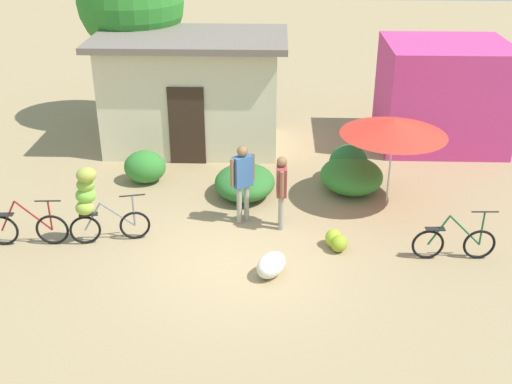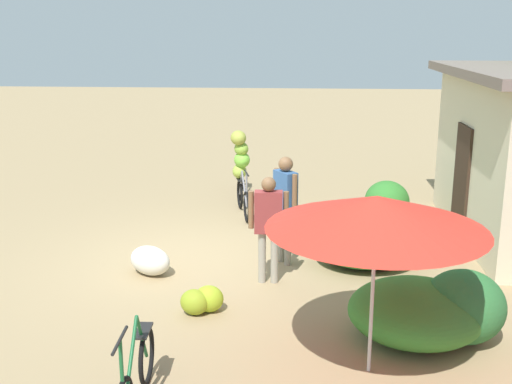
# 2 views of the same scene
# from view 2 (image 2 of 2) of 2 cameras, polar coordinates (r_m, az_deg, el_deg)

# --- Properties ---
(ground_plane) EXTENTS (60.00, 60.00, 0.00)m
(ground_plane) POSITION_cam_2_polar(r_m,az_deg,el_deg) (10.24, -6.26, -6.08)
(ground_plane) COLOR #9D845C
(hedge_bush_front_left) EXTENTS (0.99, 0.85, 0.78)m
(hedge_bush_front_left) POSITION_cam_2_polar(r_m,az_deg,el_deg) (12.33, 11.86, -0.80)
(hedge_bush_front_left) COLOR #327C2E
(hedge_bush_front_left) RESTS_ON ground
(hedge_bush_front_right) EXTENTS (1.37, 1.61, 0.67)m
(hedge_bush_front_right) POSITION_cam_2_polar(r_m,az_deg,el_deg) (9.98, 9.86, -4.74)
(hedge_bush_front_right) COLOR #2E6E2B
(hedge_bush_front_right) RESTS_ON ground
(hedge_bush_mid) EXTENTS (0.93, 0.98, 0.88)m
(hedge_bush_mid) POSITION_cam_2_polar(r_m,az_deg,el_deg) (7.87, 18.38, -9.89)
(hedge_bush_mid) COLOR #2A6E34
(hedge_bush_mid) RESTS_ON ground
(hedge_bush_by_door) EXTENTS (1.45, 1.60, 0.73)m
(hedge_bush_by_door) POSITION_cam_2_polar(r_m,az_deg,el_deg) (7.77, 14.37, -10.55)
(hedge_bush_by_door) COLOR #367D2D
(hedge_bush_by_door) RESTS_ON ground
(market_umbrella) EXTENTS (2.29, 2.29, 1.98)m
(market_umbrella) POSITION_cam_2_polar(r_m,az_deg,el_deg) (6.48, 10.94, -1.85)
(market_umbrella) COLOR beige
(market_umbrella) RESTS_ON ground
(bicycle_leftmost) EXTENTS (1.63, 0.18, 0.98)m
(bicycle_leftmost) POSITION_cam_2_polar(r_m,az_deg,el_deg) (13.98, -1.34, 1.22)
(bicycle_leftmost) COLOR black
(bicycle_leftmost) RESTS_ON ground
(bicycle_near_pile) EXTENTS (1.55, 0.54, 1.66)m
(bicycle_near_pile) POSITION_cam_2_polar(r_m,az_deg,el_deg) (12.56, -1.38, 2.48)
(bicycle_near_pile) COLOR black
(bicycle_near_pile) RESTS_ON ground
(bicycle_center_loaded) EXTENTS (1.59, 0.15, 1.02)m
(bicycle_center_loaded) POSITION_cam_2_polar(r_m,az_deg,el_deg) (6.40, -10.90, -16.34)
(bicycle_center_loaded) COLOR black
(bicycle_center_loaded) RESTS_ON ground
(banana_pile_on_ground) EXTENTS (0.48, 0.61, 0.36)m
(banana_pile_on_ground) POSITION_cam_2_polar(r_m,az_deg,el_deg) (8.32, -4.95, -9.82)
(banana_pile_on_ground) COLOR olive
(banana_pile_on_ground) RESTS_ON ground
(produce_sack) EXTENTS (0.74, 0.83, 0.44)m
(produce_sack) POSITION_cam_2_polar(r_m,az_deg,el_deg) (9.63, -9.64, -6.18)
(produce_sack) COLOR silver
(produce_sack) RESTS_ON ground
(person_vendor) EXTENTS (0.21, 0.58, 1.59)m
(person_vendor) POSITION_cam_2_polar(r_m,az_deg,el_deg) (8.96, 1.14, -2.49)
(person_vendor) COLOR gray
(person_vendor) RESTS_ON ground
(person_bystander) EXTENTS (0.49, 0.40, 1.72)m
(person_bystander) POSITION_cam_2_polar(r_m,az_deg,el_deg) (9.69, 2.69, -0.61)
(person_bystander) COLOR gray
(person_bystander) RESTS_ON ground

